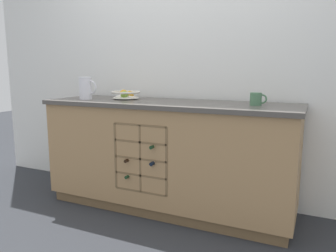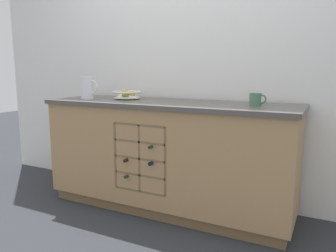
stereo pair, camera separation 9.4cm
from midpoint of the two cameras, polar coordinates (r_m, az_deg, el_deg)
ground_plane at (r=2.92m, az=0.95°, el=-13.95°), size 14.00×14.00×0.00m
back_wall at (r=3.01m, az=4.16°, el=11.66°), size 4.46×0.06×2.55m
kitchen_island at (r=2.76m, az=0.94°, el=-5.11°), size 2.10×0.66×0.92m
fruit_bowl at (r=2.96m, az=-6.26°, el=5.55°), size 0.26×0.26×0.08m
white_pitcher at (r=3.00m, az=-12.98°, el=6.54°), size 0.18×0.12×0.20m
ceramic_mug at (r=2.48m, az=16.10°, el=4.49°), size 0.12×0.09×0.09m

